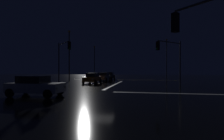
{
  "coord_description": "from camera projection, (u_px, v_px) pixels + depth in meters",
  "views": [
    {
      "loc": [
        4.17,
        -15.8,
        2.02
      ],
      "look_at": [
        -1.12,
        11.92,
        2.02
      ],
      "focal_mm": 28.08,
      "sensor_mm": 36.0,
      "label": 1
    }
  ],
  "objects": [
    {
      "name": "ground",
      "position": [
        100.0,
        92.0,
        16.3
      ],
      "size": [
        120.0,
        120.0,
        0.1
      ],
      "primitive_type": "cube",
      "color": "black"
    },
    {
      "name": "stop_line_north",
      "position": [
        115.0,
        84.0,
        24.47
      ],
      "size": [
        0.35,
        14.25,
        0.01
      ],
      "color": "white",
      "rests_on": "ground"
    },
    {
      "name": "centre_line_ns",
      "position": [
        125.0,
        80.0,
        35.86
      ],
      "size": [
        22.0,
        0.15,
        0.01
      ],
      "color": "yellow",
      "rests_on": "ground"
    },
    {
      "name": "crosswalk_bar_east",
      "position": [
        197.0,
        94.0,
        14.72
      ],
      "size": [
        14.25,
        0.4,
        0.01
      ],
      "color": "white",
      "rests_on": "ground"
    },
    {
      "name": "sedan_orange",
      "position": [
        92.0,
        78.0,
        26.85
      ],
      "size": [
        2.02,
        4.33,
        1.57
      ],
      "color": "#C66014",
      "rests_on": "ground"
    },
    {
      "name": "sedan_gray",
      "position": [
        103.0,
        77.0,
        32.3
      ],
      "size": [
        2.02,
        4.33,
        1.57
      ],
      "color": "slate",
      "rests_on": "ground"
    },
    {
      "name": "sedan_black",
      "position": [
        109.0,
        76.0,
        37.67
      ],
      "size": [
        2.02,
        4.33,
        1.57
      ],
      "color": "black",
      "rests_on": "ground"
    },
    {
      "name": "sedan_silver_crossing",
      "position": [
        35.0,
        86.0,
        13.6
      ],
      "size": [
        4.33,
        2.02,
        1.57
      ],
      "color": "#B7B7BC",
      "rests_on": "ground"
    },
    {
      "name": "traffic_signal_ne",
      "position": [
        171.0,
        54.0,
        22.14
      ],
      "size": [
        3.41,
        3.41,
        5.83
      ],
      "color": "#4C4C51",
      "rests_on": "ground"
    },
    {
      "name": "traffic_signal_se",
      "position": [
        220.0,
        29.0,
        7.67
      ],
      "size": [
        3.26,
        3.26,
        5.54
      ],
      "color": "#4C4C51",
      "rests_on": "ground"
    },
    {
      "name": "traffic_signal_nw",
      "position": [
        63.0,
        54.0,
        24.92
      ],
      "size": [
        3.42,
        3.42,
        6.13
      ],
      "color": "#4C4C51",
      "rests_on": "ground"
    },
    {
      "name": "streetlamp_right_far",
      "position": [
        167.0,
        56.0,
        43.92
      ],
      "size": [
        0.44,
        0.44,
        9.85
      ],
      "color": "#424247",
      "rests_on": "ground"
    },
    {
      "name": "streetlamp_left_far",
      "position": [
        94.0,
        59.0,
        47.45
      ],
      "size": [
        0.44,
        0.44,
        8.53
      ],
      "color": "#424247",
      "rests_on": "ground"
    },
    {
      "name": "streetlamp_left_near",
      "position": [
        69.0,
        52.0,
        31.73
      ],
      "size": [
        0.44,
        0.44,
        9.24
      ],
      "color": "#424247",
      "rests_on": "ground"
    }
  ]
}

